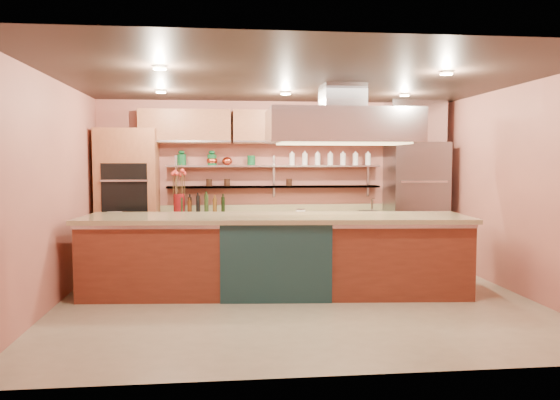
{
  "coord_description": "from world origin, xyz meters",
  "views": [
    {
      "loc": [
        -0.96,
        -6.83,
        1.77
      ],
      "look_at": [
        -0.1,
        1.0,
        1.22
      ],
      "focal_mm": 35.0,
      "sensor_mm": 36.0,
      "label": 1
    }
  ],
  "objects": [
    {
      "name": "ceiling_downlights",
      "position": [
        0.0,
        0.2,
        2.77
      ],
      "size": [
        4.0,
        2.8,
        0.02
      ],
      "primitive_type": "cube",
      "color": "#FFE5A5",
      "rests_on": "ceiling"
    },
    {
      "name": "wall_back",
      "position": [
        0.0,
        2.5,
        1.4
      ],
      "size": [
        6.0,
        0.04,
        2.8
      ],
      "primitive_type": "cube",
      "color": "#AA6050",
      "rests_on": "floor"
    },
    {
      "name": "wall_right",
      "position": [
        3.0,
        0.0,
        1.4
      ],
      "size": [
        0.04,
        5.0,
        2.8
      ],
      "primitive_type": "cube",
      "color": "#AA6050",
      "rests_on": "floor"
    },
    {
      "name": "back_counter",
      "position": [
        -0.05,
        2.2,
        0.47
      ],
      "size": [
        3.84,
        0.64,
        0.93
      ],
      "primitive_type": "cube",
      "color": "tan",
      "rests_on": "floor"
    },
    {
      "name": "refrigerator",
      "position": [
        2.35,
        2.14,
        1.05
      ],
      "size": [
        0.95,
        0.72,
        2.1
      ],
      "primitive_type": "cube",
      "color": "slate",
      "rests_on": "floor"
    },
    {
      "name": "flower_vase",
      "position": [
        -1.63,
        2.15,
        1.09
      ],
      "size": [
        0.2,
        0.2,
        0.32
      ],
      "primitive_type": "cylinder",
      "rotation": [
        0.0,
        0.0,
        0.11
      ],
      "color": "#5C0D0F",
      "rests_on": "back_counter"
    },
    {
      "name": "oil_bottle_cluster",
      "position": [
        -1.26,
        2.15,
        1.06
      ],
      "size": [
        0.82,
        0.54,
        0.26
      ],
      "primitive_type": "cube",
      "rotation": [
        0.0,
        0.0,
        0.43
      ],
      "color": "black",
      "rests_on": "back_counter"
    },
    {
      "name": "copper_kettle",
      "position": [
        -0.85,
        2.37,
        1.78
      ],
      "size": [
        0.21,
        0.21,
        0.14
      ],
      "primitive_type": "ellipsoid",
      "rotation": [
        0.0,
        0.0,
        -0.3
      ],
      "color": "#D14B30",
      "rests_on": "wall_shelf_upper"
    },
    {
      "name": "wall_shelf_lower",
      "position": [
        -0.05,
        2.37,
        1.35
      ],
      "size": [
        3.6,
        0.26,
        0.03
      ],
      "primitive_type": "cube",
      "color": "#B5B7BD",
      "rests_on": "wall_back"
    },
    {
      "name": "oven_stack",
      "position": [
        -2.45,
        2.18,
        1.15
      ],
      "size": [
        0.95,
        0.64,
        2.3
      ],
      "primitive_type": "cube",
      "color": "#965536",
      "rests_on": "floor"
    },
    {
      "name": "wall_shelf_upper",
      "position": [
        -0.05,
        2.37,
        1.7
      ],
      "size": [
        3.6,
        0.26,
        0.03
      ],
      "primitive_type": "cube",
      "color": "#B5B7BD",
      "rests_on": "wall_back"
    },
    {
      "name": "floor",
      "position": [
        0.0,
        0.0,
        -0.01
      ],
      "size": [
        6.0,
        5.0,
        0.02
      ],
      "primitive_type": "cube",
      "color": "gray",
      "rests_on": "ground"
    },
    {
      "name": "wall_left",
      "position": [
        -3.0,
        0.0,
        1.4
      ],
      "size": [
        0.04,
        5.0,
        2.8
      ],
      "primitive_type": "cube",
      "color": "#AA6050",
      "rests_on": "floor"
    },
    {
      "name": "upper_cabinets",
      "position": [
        0.0,
        2.32,
        2.35
      ],
      "size": [
        4.6,
        0.36,
        0.55
      ],
      "primitive_type": "cube",
      "color": "#965536",
      "rests_on": "wall_back"
    },
    {
      "name": "kitchen_scale",
      "position": [
        0.36,
        2.15,
        0.97
      ],
      "size": [
        0.15,
        0.12,
        0.08
      ],
      "primitive_type": "cube",
      "rotation": [
        0.0,
        0.0,
        -0.07
      ],
      "color": "white",
      "rests_on": "back_counter"
    },
    {
      "name": "range_hood",
      "position": [
        0.67,
        0.41,
        2.25
      ],
      "size": [
        2.0,
        1.0,
        0.45
      ],
      "primitive_type": "cube",
      "color": "#B5B7BD",
      "rests_on": "ceiling"
    },
    {
      "name": "bar_faucet",
      "position": [
        1.62,
        2.25,
        1.04
      ],
      "size": [
        0.04,
        0.04,
        0.22
      ],
      "primitive_type": "cylinder",
      "rotation": [
        0.0,
        0.0,
        0.36
      ],
      "color": "silver",
      "rests_on": "back_counter"
    },
    {
      "name": "island",
      "position": [
        -0.23,
        0.41,
        0.53
      ],
      "size": [
        5.12,
        1.53,
        1.05
      ],
      "primitive_type": "cube",
      "rotation": [
        0.0,
        0.0,
        -0.09
      ],
      "color": "brown",
      "rests_on": "floor"
    },
    {
      "name": "wall_front",
      "position": [
        0.0,
        -2.5,
        1.4
      ],
      "size": [
        6.0,
        0.04,
        2.8
      ],
      "primitive_type": "cube",
      "color": "#AA6050",
      "rests_on": "floor"
    },
    {
      "name": "ceiling",
      "position": [
        0.0,
        0.0,
        2.8
      ],
      "size": [
        6.0,
        5.0,
        0.02
      ],
      "primitive_type": "cube",
      "color": "black",
      "rests_on": "wall_back"
    },
    {
      "name": "green_canister",
      "position": [
        -0.44,
        2.37,
        1.8
      ],
      "size": [
        0.17,
        0.17,
        0.16
      ],
      "primitive_type": "cylinder",
      "rotation": [
        0.0,
        0.0,
        0.26
      ],
      "color": "#104E26",
      "rests_on": "wall_shelf_upper"
    }
  ]
}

